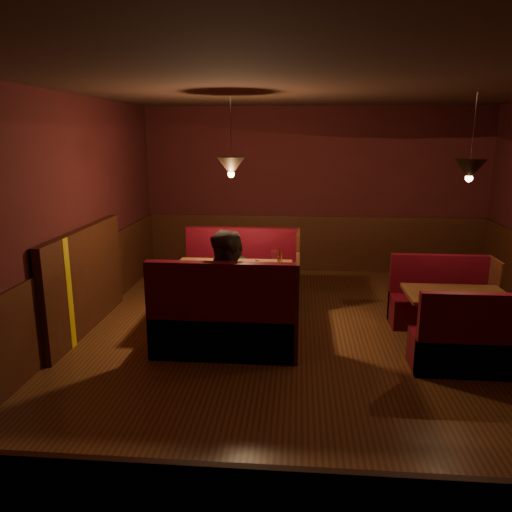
# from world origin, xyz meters

# --- Properties ---
(room) EXTENTS (6.02, 7.02, 2.92)m
(room) POSITION_xyz_m (-0.28, 0.05, 1.05)
(room) COLOR #492B19
(room) RESTS_ON ground
(main_table) EXTENTS (1.49, 0.91, 1.04)m
(main_table) POSITION_xyz_m (-1.08, 0.62, 0.62)
(main_table) COLOR #5B3118
(main_table) RESTS_ON ground
(main_bench_far) EXTENTS (1.64, 0.59, 1.12)m
(main_bench_far) POSITION_xyz_m (-1.06, 1.46, 0.36)
(main_bench_far) COLOR #3D050E
(main_bench_far) RESTS_ON ground
(main_bench_near) EXTENTS (1.64, 0.59, 1.12)m
(main_bench_near) POSITION_xyz_m (-1.06, -0.23, 0.36)
(main_bench_near) COLOR #3D050E
(main_bench_near) RESTS_ON ground
(second_table) EXTENTS (1.15, 0.73, 0.65)m
(second_table) POSITION_xyz_m (1.56, 0.25, 0.48)
(second_table) COLOR #5B3118
(second_table) RESTS_ON ground
(second_bench_far) EXTENTS (1.27, 0.47, 0.91)m
(second_bench_far) POSITION_xyz_m (1.59, 0.94, 0.29)
(second_bench_far) COLOR #3D050E
(second_bench_far) RESTS_ON ground
(second_bench_near) EXTENTS (1.27, 0.47, 0.91)m
(second_bench_near) POSITION_xyz_m (1.59, -0.43, 0.29)
(second_bench_near) COLOR #3D050E
(second_bench_near) RESTS_ON ground
(diner_a) EXTENTS (0.55, 0.39, 1.42)m
(diner_a) POSITION_xyz_m (-1.17, 1.28, 0.71)
(diner_a) COLOR black
(diner_a) RESTS_ON ground
(diner_b) EXTENTS (0.95, 0.79, 1.74)m
(diner_b) POSITION_xyz_m (-1.02, -0.07, 0.87)
(diner_b) COLOR #312723
(diner_b) RESTS_ON ground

